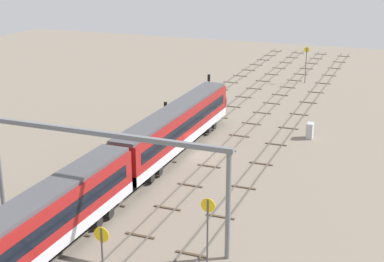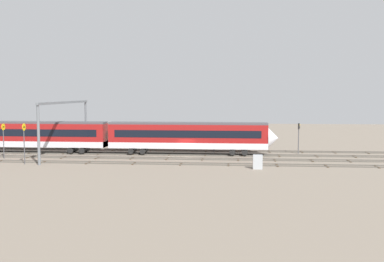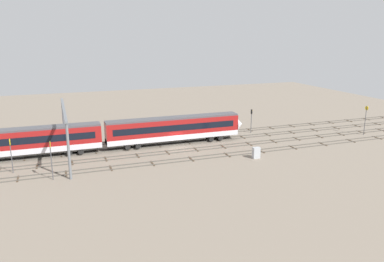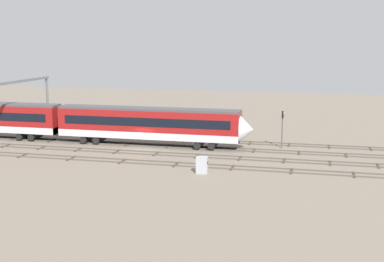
% 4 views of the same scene
% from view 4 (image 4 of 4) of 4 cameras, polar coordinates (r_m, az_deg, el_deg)
% --- Properties ---
extents(ground_plane, '(147.94, 147.94, 0.00)m').
position_cam_4_polar(ground_plane, '(66.50, -5.39, -1.97)').
color(ground_plane, gray).
extents(track_near_foreground, '(131.94, 2.40, 0.16)m').
position_cam_4_polar(track_near_foreground, '(60.16, -7.54, -3.24)').
color(track_near_foreground, '#59544C').
rests_on(track_near_foreground, ground).
extents(track_second_near, '(131.94, 2.40, 0.16)m').
position_cam_4_polar(track_second_near, '(64.36, -6.06, -2.33)').
color(track_second_near, '#59544C').
rests_on(track_second_near, ground).
extents(track_with_train, '(131.94, 2.40, 0.16)m').
position_cam_4_polar(track_with_train, '(68.62, -4.76, -1.52)').
color(track_with_train, '#59544C').
rests_on(track_with_train, ground).
extents(track_second_far, '(131.94, 2.40, 0.16)m').
position_cam_4_polar(track_second_far, '(72.93, -3.61, -0.82)').
color(track_second_far, '#59544C').
rests_on(track_second_far, ground).
extents(overhead_gantry, '(0.40, 19.76, 8.16)m').
position_cam_4_polar(overhead_gantry, '(73.71, -19.03, 3.63)').
color(overhead_gantry, slate).
rests_on(overhead_gantry, ground).
extents(signal_light_trackside_approach, '(0.31, 0.32, 4.25)m').
position_cam_4_polar(signal_light_trackside_approach, '(69.81, -0.98, 0.98)').
color(signal_light_trackside_approach, '#4C4C51').
rests_on(signal_light_trackside_approach, ground).
extents(signal_light_trackside_departure, '(0.31, 0.32, 4.75)m').
position_cam_4_polar(signal_light_trackside_departure, '(67.28, 9.76, 0.75)').
color(signal_light_trackside_departure, '#4C4C51').
rests_on(signal_light_trackside_departure, ground).
extents(relay_cabinet, '(1.18, 0.70, 1.78)m').
position_cam_4_polar(relay_cabinet, '(54.34, 1.09, -3.71)').
color(relay_cabinet, '#B2B7BC').
rests_on(relay_cabinet, ground).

